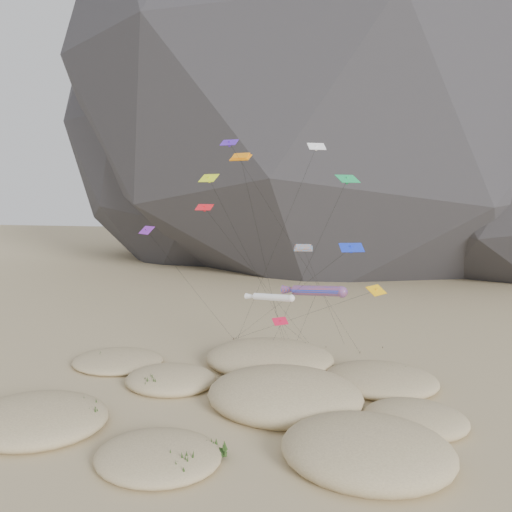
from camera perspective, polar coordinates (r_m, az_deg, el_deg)
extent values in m
plane|color=#CCB789|center=(51.26, -1.12, -18.44)|extent=(500.00, 500.00, 0.00)
ellipsoid|color=black|center=(164.34, 11.49, 20.48)|extent=(191.54, 147.29, 156.00)
ellipsoid|color=#2B2B30|center=(175.87, -3.94, 14.43)|extent=(136.20, 127.83, 116.00)
ellipsoid|color=#CCB789|center=(54.56, -23.86, -16.65)|extent=(13.99, 11.89, 3.06)
ellipsoid|color=#CCB789|center=(45.37, -11.12, -21.52)|extent=(10.76, 9.15, 2.25)
ellipsoid|color=#CCB789|center=(45.64, 12.58, -20.81)|extent=(14.52, 12.34, 4.00)
ellipsoid|color=#CCB789|center=(60.70, -9.71, -13.74)|extent=(10.72, 9.11, 2.54)
ellipsoid|color=#CCB789|center=(54.80, 3.31, -15.54)|extent=(16.54, 14.06, 4.47)
ellipsoid|color=#CCB789|center=(52.84, 17.74, -17.31)|extent=(9.98, 8.48, 2.50)
ellipsoid|color=#CCB789|center=(66.14, 1.57, -11.60)|extent=(16.73, 14.22, 3.69)
ellipsoid|color=#CCB789|center=(61.48, 14.04, -13.54)|extent=(13.19, 11.22, 2.73)
ellipsoid|color=#CCB789|center=(68.87, -15.50, -11.45)|extent=(11.96, 10.17, 1.85)
ellipsoid|color=black|center=(52.36, -24.55, -17.48)|extent=(3.01, 2.58, 0.90)
ellipsoid|color=black|center=(53.68, -18.41, -16.66)|extent=(2.67, 2.28, 0.80)
ellipsoid|color=black|center=(42.98, -8.76, -23.08)|extent=(2.30, 1.97, 0.69)
ellipsoid|color=black|center=(45.21, -4.57, -21.51)|extent=(1.86, 1.59, 0.56)
ellipsoid|color=black|center=(45.55, 11.54, -20.70)|extent=(3.62, 3.09, 1.08)
ellipsoid|color=black|center=(45.20, 6.01, -21.10)|extent=(2.53, 2.16, 0.76)
ellipsoid|color=black|center=(58.35, -11.59, -14.43)|extent=(2.53, 2.17, 0.76)
ellipsoid|color=black|center=(59.70, -8.80, -13.95)|extent=(2.05, 1.75, 0.61)
ellipsoid|color=black|center=(54.95, 4.00, -15.37)|extent=(3.09, 2.64, 0.93)
ellipsoid|color=black|center=(55.73, 5.52, -15.16)|extent=(2.73, 2.34, 0.82)
ellipsoid|color=black|center=(52.67, 1.23, -16.63)|extent=(2.20, 1.88, 0.66)
ellipsoid|color=black|center=(53.61, 20.67, -17.03)|extent=(2.19, 1.88, 0.66)
ellipsoid|color=black|center=(66.47, 1.83, -11.34)|extent=(2.90, 2.48, 0.87)
ellipsoid|color=black|center=(64.43, 2.23, -12.06)|extent=(2.83, 2.42, 0.85)
ellipsoid|color=black|center=(62.33, 15.86, -13.22)|extent=(2.39, 2.04, 0.72)
ellipsoid|color=black|center=(60.01, 12.00, -14.02)|extent=(1.89, 1.62, 0.57)
ellipsoid|color=black|center=(69.19, -16.85, -11.34)|extent=(2.05, 1.76, 0.62)
ellipsoid|color=black|center=(68.14, -16.72, -11.72)|extent=(1.76, 1.51, 0.53)
cylinder|color=#3F2D1E|center=(69.79, 1.23, -11.16)|extent=(0.08, 0.08, 0.30)
cylinder|color=#3F2D1E|center=(75.31, 3.98, -9.77)|extent=(0.08, 0.08, 0.30)
cylinder|color=#3F2D1E|center=(73.62, 8.00, -10.23)|extent=(0.08, 0.08, 0.30)
cylinder|color=#3F2D1E|center=(72.49, 6.63, -10.49)|extent=(0.08, 0.08, 0.30)
cylinder|color=#3F2D1E|center=(71.91, 11.81, -10.75)|extent=(0.08, 0.08, 0.30)
cylinder|color=#3F2D1E|center=(76.78, -2.57, -9.42)|extent=(0.08, 0.08, 0.30)
cylinder|color=#3F2D1E|center=(74.89, 14.28, -10.09)|extent=(0.08, 0.08, 0.30)
cylinder|color=#3F2D1E|center=(75.92, -2.20, -9.62)|extent=(0.08, 0.08, 0.30)
cylinder|color=#F45719|center=(59.61, 7.03, -3.97)|extent=(6.57, 4.17, 1.91)
sphere|color=#F45719|center=(57.90, 9.83, -4.09)|extent=(1.28, 1.28, 1.28)
cone|color=#F45719|center=(61.65, 4.13, -3.87)|extent=(2.96, 2.24, 1.37)
cylinder|color=black|center=(66.90, 5.63, -7.38)|extent=(4.16, 12.18, 10.68)
cylinder|color=white|center=(57.30, 1.89, -4.74)|extent=(4.94, 2.71, 1.14)
sphere|color=white|center=(55.97, 4.04, -4.84)|extent=(0.84, 0.84, 0.84)
cone|color=white|center=(58.87, -0.35, -4.66)|extent=(2.16, 1.46, 0.86)
cylinder|color=black|center=(64.37, 2.85, -8.11)|extent=(0.07, 12.20, 10.33)
cube|color=orange|center=(58.05, -1.77, 11.17)|extent=(2.70, 1.79, 0.75)
cube|color=orange|center=(58.06, -1.78, 11.36)|extent=(2.27, 1.45, 0.73)
cylinder|color=black|center=(66.40, 0.95, -0.63)|extent=(2.38, 16.58, 26.19)
cube|color=orange|center=(58.25, 5.43, 0.85)|extent=(2.20, 1.04, 0.60)
cube|color=orange|center=(58.23, 5.44, 1.04)|extent=(1.86, 0.83, 0.60)
cylinder|color=black|center=(66.75, 8.03, -5.21)|extent=(4.57, 15.06, 15.76)
cube|color=white|center=(62.36, 6.94, 12.33)|extent=(2.40, 1.87, 0.89)
cube|color=white|center=(62.35, 6.94, 12.19)|extent=(0.36, 0.37, 0.72)
cylinder|color=black|center=(67.68, 1.90, 0.23)|extent=(12.30, 8.55, 27.74)
cube|color=#4D20BE|center=(56.18, -3.08, 12.83)|extent=(2.06, 1.37, 0.71)
cube|color=#4D20BE|center=(56.16, -3.08, 12.68)|extent=(0.27, 0.25, 0.65)
cylinder|color=black|center=(62.20, 5.31, -0.48)|extent=(14.78, 14.41, 27.64)
cube|color=red|center=(58.79, -5.93, 5.56)|extent=(2.15, 1.38, 0.69)
cube|color=red|center=(58.80, -5.93, 5.42)|extent=(0.27, 0.21, 0.70)
cylinder|color=black|center=(64.63, 0.97, -3.37)|extent=(11.91, 12.83, 20.48)
cube|color=#FFB60D|center=(56.07, 13.58, -3.83)|extent=(2.37, 2.65, 0.88)
cube|color=#FFB60D|center=(56.10, 13.58, -3.98)|extent=(0.37, 0.38, 0.81)
cylinder|color=black|center=(65.73, 4.28, -7.18)|extent=(20.33, 16.16, 11.60)
cube|color=#E5FF1A|center=(60.32, -5.43, 8.85)|extent=(2.65, 2.05, 0.96)
cube|color=#E5FF1A|center=(60.31, -5.43, 8.71)|extent=(0.39, 0.40, 0.80)
cylinder|color=black|center=(66.71, -0.21, -1.55)|extent=(8.16, 13.76, 23.88)
cube|color=red|center=(55.95, 2.78, -7.45)|extent=(1.88, 1.70, 0.68)
cube|color=red|center=(55.99, 2.78, -7.60)|extent=(0.29, 0.29, 0.58)
cylinder|color=black|center=(64.18, 4.94, -9.22)|extent=(2.44, 15.35, 7.99)
cube|color=#1832CE|center=(51.17, 10.87, 0.96)|extent=(2.66, 1.96, 0.81)
cube|color=#1832CE|center=(51.18, 10.86, 0.79)|extent=(0.33, 0.28, 0.82)
cylinder|color=black|center=(63.32, 2.84, -5.36)|extent=(17.65, 20.32, 16.69)
cube|color=#18A256|center=(55.52, 10.43, 8.68)|extent=(2.82, 2.71, 0.89)
cube|color=#18A256|center=(55.52, 10.43, 8.53)|extent=(0.38, 0.37, 0.88)
cylinder|color=black|center=(61.55, 5.32, -2.43)|extent=(10.71, 9.58, 23.67)
cube|color=purple|center=(59.58, -12.40, 2.90)|extent=(2.27, 2.01, 0.89)
cube|color=purple|center=(59.59, -12.40, 2.76)|extent=(0.38, 0.39, 0.69)
cylinder|color=black|center=(67.56, -6.89, -4.10)|extent=(6.02, 17.04, 17.82)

